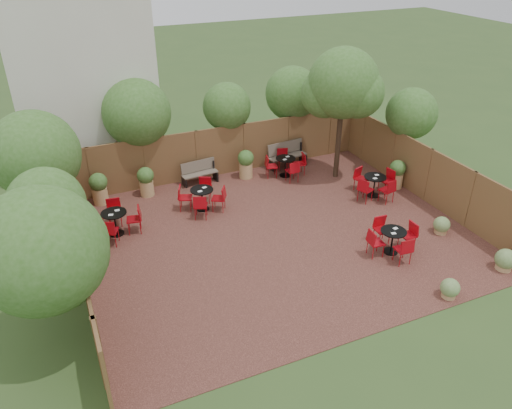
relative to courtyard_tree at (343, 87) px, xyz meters
name	(u,v)px	position (x,y,z in m)	size (l,w,h in m)	color
ground	(276,235)	(-4.05, -2.94, -3.62)	(80.00, 80.00, 0.00)	#354F23
courtyard_paving	(276,235)	(-4.05, -2.94, -3.61)	(12.00, 10.00, 0.02)	#3A1F18
fence_back	(222,151)	(-4.05, 2.06, -2.62)	(12.00, 0.08, 2.00)	brown
fence_left	(78,253)	(-10.05, -2.94, -2.62)	(0.08, 10.00, 2.00)	brown
fence_right	(428,175)	(1.95, -2.94, -2.62)	(0.08, 10.00, 2.00)	brown
neighbour_building	(81,69)	(-8.55, 5.06, 0.38)	(5.00, 4.00, 8.00)	beige
overhang_foliage	(157,146)	(-7.12, -0.55, -0.89)	(15.66, 10.85, 2.78)	#335D1E
courtyard_tree	(343,87)	(0.00, 0.00, 0.00)	(2.76, 2.66, 5.06)	black
park_bench_left	(199,172)	(-5.14, 1.68, -3.15)	(1.45, 0.62, 0.87)	brown
park_bench_right	(286,154)	(-1.35, 1.69, -3.08)	(1.69, 0.71, 1.02)	brown
bistro_tables	(271,199)	(-3.56, -1.47, -3.15)	(10.86, 7.68, 0.93)	black
planters	(219,176)	(-4.68, 0.72, -2.98)	(11.13, 3.86, 1.18)	tan
low_shrubs	(471,256)	(0.49, -6.68, -3.31)	(2.91, 3.12, 0.65)	tan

